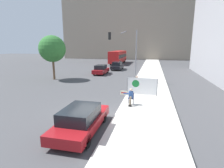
{
  "coord_description": "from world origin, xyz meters",
  "views": [
    {
      "loc": [
        3.75,
        -10.4,
        4.49
      ],
      "look_at": [
        0.44,
        3.7,
        1.32
      ],
      "focal_mm": 28.0,
      "sensor_mm": 36.0,
      "label": 1
    }
  ],
  "objects_px": {
    "traffic_light_pole": "(127,47)",
    "street_tree_near_curb": "(52,49)",
    "city_bus_on_road": "(118,56)",
    "jogger_on_sidewalk": "(136,85)",
    "seated_protester": "(130,96)",
    "protest_banner": "(142,86)",
    "car_on_road_nearest": "(101,70)",
    "parked_car_curbside": "(81,119)",
    "car_on_road_midblock": "(117,66)"
  },
  "relations": [
    {
      "from": "traffic_light_pole",
      "to": "street_tree_near_curb",
      "type": "relative_size",
      "value": 1.05
    },
    {
      "from": "city_bus_on_road",
      "to": "jogger_on_sidewalk",
      "type": "bearing_deg",
      "value": -75.51
    },
    {
      "from": "seated_protester",
      "to": "street_tree_near_curb",
      "type": "xyz_separation_m",
      "value": [
        -11.54,
        8.57,
        3.28
      ]
    },
    {
      "from": "city_bus_on_road",
      "to": "street_tree_near_curb",
      "type": "distance_m",
      "value": 24.14
    },
    {
      "from": "protest_banner",
      "to": "car_on_road_nearest",
      "type": "height_order",
      "value": "protest_banner"
    },
    {
      "from": "jogger_on_sidewalk",
      "to": "traffic_light_pole",
      "type": "distance_m",
      "value": 6.57
    },
    {
      "from": "protest_banner",
      "to": "parked_car_curbside",
      "type": "distance_m",
      "value": 7.74
    },
    {
      "from": "traffic_light_pole",
      "to": "street_tree_near_curb",
      "type": "bearing_deg",
      "value": -179.74
    },
    {
      "from": "car_on_road_midblock",
      "to": "city_bus_on_road",
      "type": "height_order",
      "value": "city_bus_on_road"
    },
    {
      "from": "seated_protester",
      "to": "protest_banner",
      "type": "bearing_deg",
      "value": 78.66
    },
    {
      "from": "traffic_light_pole",
      "to": "parked_car_curbside",
      "type": "distance_m",
      "value": 13.65
    },
    {
      "from": "car_on_road_midblock",
      "to": "city_bus_on_road",
      "type": "distance_m",
      "value": 12.19
    },
    {
      "from": "protest_banner",
      "to": "city_bus_on_road",
      "type": "height_order",
      "value": "city_bus_on_road"
    },
    {
      "from": "seated_protester",
      "to": "jogger_on_sidewalk",
      "type": "bearing_deg",
      "value": 89.92
    },
    {
      "from": "protest_banner",
      "to": "city_bus_on_road",
      "type": "bearing_deg",
      "value": 105.21
    },
    {
      "from": "traffic_light_pole",
      "to": "city_bus_on_road",
      "type": "height_order",
      "value": "traffic_light_pole"
    },
    {
      "from": "jogger_on_sidewalk",
      "to": "seated_protester",
      "type": "bearing_deg",
      "value": 124.05
    },
    {
      "from": "city_bus_on_road",
      "to": "street_tree_near_curb",
      "type": "xyz_separation_m",
      "value": [
        -4.18,
        -23.67,
        2.26
      ]
    },
    {
      "from": "jogger_on_sidewalk",
      "to": "protest_banner",
      "type": "xyz_separation_m",
      "value": [
        0.53,
        -0.51,
        -0.02
      ]
    },
    {
      "from": "street_tree_near_curb",
      "to": "traffic_light_pole",
      "type": "bearing_deg",
      "value": 0.26
    },
    {
      "from": "seated_protester",
      "to": "car_on_road_nearest",
      "type": "xyz_separation_m",
      "value": [
        -6.63,
        14.32,
        -0.08
      ]
    },
    {
      "from": "traffic_light_pole",
      "to": "car_on_road_midblock",
      "type": "xyz_separation_m",
      "value": [
        -3.5,
        11.69,
        -3.57
      ]
    },
    {
      "from": "street_tree_near_curb",
      "to": "seated_protester",
      "type": "bearing_deg",
      "value": -36.59
    },
    {
      "from": "protest_banner",
      "to": "parked_car_curbside",
      "type": "xyz_separation_m",
      "value": [
        -2.69,
        -7.25,
        -0.3
      ]
    },
    {
      "from": "city_bus_on_road",
      "to": "protest_banner",
      "type": "bearing_deg",
      "value": -74.79
    },
    {
      "from": "seated_protester",
      "to": "car_on_road_midblock",
      "type": "distance_m",
      "value": 20.94
    },
    {
      "from": "jogger_on_sidewalk",
      "to": "car_on_road_nearest",
      "type": "bearing_deg",
      "value": -22.2
    },
    {
      "from": "traffic_light_pole",
      "to": "protest_banner",
      "type": "bearing_deg",
      "value": -68.73
    },
    {
      "from": "parked_car_curbside",
      "to": "car_on_road_midblock",
      "type": "xyz_separation_m",
      "value": [
        -3.11,
        24.84,
        0.07
      ]
    },
    {
      "from": "seated_protester",
      "to": "traffic_light_pole",
      "type": "bearing_deg",
      "value": 103.05
    },
    {
      "from": "city_bus_on_road",
      "to": "street_tree_near_curb",
      "type": "height_order",
      "value": "street_tree_near_curb"
    },
    {
      "from": "parked_car_curbside",
      "to": "city_bus_on_road",
      "type": "xyz_separation_m",
      "value": [
        -5.34,
        36.77,
        1.15
      ]
    },
    {
      "from": "jogger_on_sidewalk",
      "to": "car_on_road_midblock",
      "type": "height_order",
      "value": "jogger_on_sidewalk"
    },
    {
      "from": "protest_banner",
      "to": "car_on_road_midblock",
      "type": "xyz_separation_m",
      "value": [
        -5.79,
        17.59,
        -0.23
      ]
    },
    {
      "from": "jogger_on_sidewalk",
      "to": "car_on_road_midblock",
      "type": "distance_m",
      "value": 17.87
    },
    {
      "from": "jogger_on_sidewalk",
      "to": "street_tree_near_curb",
      "type": "relative_size",
      "value": 0.29
    },
    {
      "from": "parked_car_curbside",
      "to": "traffic_light_pole",
      "type": "bearing_deg",
      "value": 88.28
    },
    {
      "from": "protest_banner",
      "to": "car_on_road_nearest",
      "type": "xyz_separation_m",
      "value": [
        -7.29,
        11.6,
        -0.25
      ]
    },
    {
      "from": "jogger_on_sidewalk",
      "to": "traffic_light_pole",
      "type": "relative_size",
      "value": 0.27
    },
    {
      "from": "seated_protester",
      "to": "parked_car_curbside",
      "type": "bearing_deg",
      "value": -111.8
    },
    {
      "from": "jogger_on_sidewalk",
      "to": "street_tree_near_curb",
      "type": "height_order",
      "value": "street_tree_near_curb"
    },
    {
      "from": "street_tree_near_curb",
      "to": "car_on_road_nearest",
      "type": "bearing_deg",
      "value": 49.49
    },
    {
      "from": "jogger_on_sidewalk",
      "to": "car_on_road_midblock",
      "type": "xyz_separation_m",
      "value": [
        -5.27,
        17.07,
        -0.25
      ]
    },
    {
      "from": "parked_car_curbside",
      "to": "jogger_on_sidewalk",
      "type": "bearing_deg",
      "value": 74.43
    },
    {
      "from": "traffic_light_pole",
      "to": "jogger_on_sidewalk",
      "type": "bearing_deg",
      "value": -71.8
    },
    {
      "from": "traffic_light_pole",
      "to": "parked_car_curbside",
      "type": "bearing_deg",
      "value": -91.72
    },
    {
      "from": "traffic_light_pole",
      "to": "city_bus_on_road",
      "type": "relative_size",
      "value": 0.53
    },
    {
      "from": "protest_banner",
      "to": "traffic_light_pole",
      "type": "height_order",
      "value": "traffic_light_pole"
    },
    {
      "from": "traffic_light_pole",
      "to": "car_on_road_nearest",
      "type": "height_order",
      "value": "traffic_light_pole"
    },
    {
      "from": "traffic_light_pole",
      "to": "street_tree_near_curb",
      "type": "distance_m",
      "value": 9.91
    }
  ]
}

